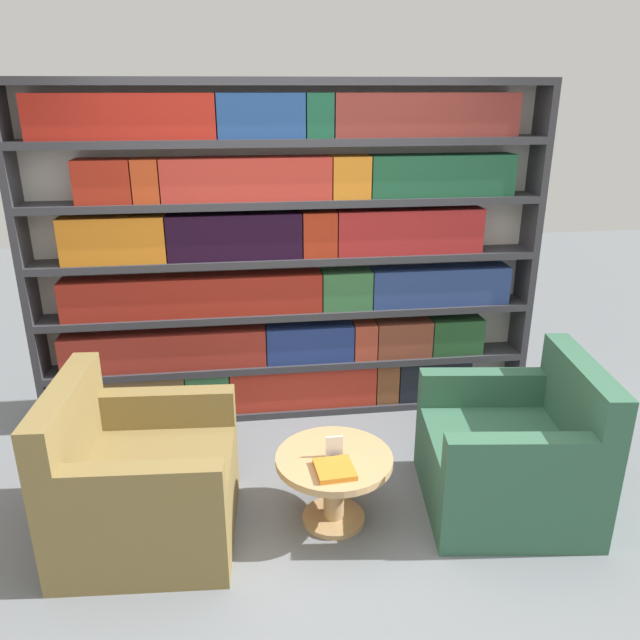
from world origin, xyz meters
The scene contains 7 objects.
ground_plane centered at (0.00, 0.00, 0.00)m, with size 14.00×14.00×0.00m, color slate.
bookshelf centered at (-0.02, 1.49, 1.16)m, with size 3.54×0.30×2.36m.
armchair_left centered at (-0.92, 0.17, 0.31)m, with size 0.94×0.94×0.90m.
armchair_right centered at (1.15, 0.16, 0.31)m, with size 0.99×0.99×0.90m.
coffee_table centered at (0.12, 0.14, 0.30)m, with size 0.64×0.64×0.42m.
table_sign centered at (0.12, 0.14, 0.47)m, with size 0.09×0.06×0.12m.
stray_book centered at (0.10, 0.00, 0.43)m, with size 0.21×0.22×0.03m.
Camera 1 is at (-0.34, -2.73, 2.30)m, focal length 35.00 mm.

